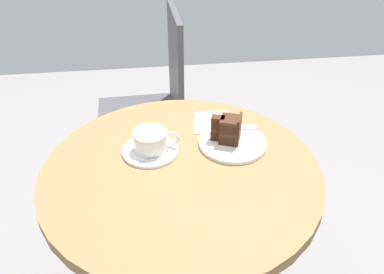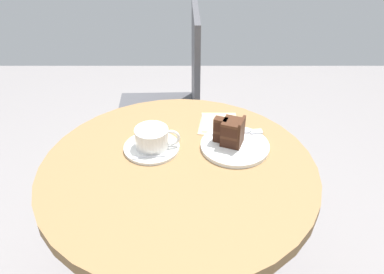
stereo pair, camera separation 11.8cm
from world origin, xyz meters
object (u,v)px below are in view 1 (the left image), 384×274
Objects in this scene: cake_slice at (228,129)px; cafe_chair at (158,96)px; saucer at (150,151)px; napkin at (213,122)px; coffee_cup at (151,140)px; teaspoon at (145,161)px; fork at (239,129)px; cake_plate at (233,143)px.

cafe_chair reaches higher than cake_slice.
napkin is at bearing 32.65° from saucer.
coffee_cup is (0.00, 0.00, 0.04)m from saucer.
cafe_chair is at bearing 85.97° from coffee_cup.
coffee_cup reaches higher than teaspoon.
cake_slice reaches higher than coffee_cup.
fork is (0.29, 0.12, 0.00)m from teaspoon.
napkin is (-0.03, 0.12, -0.05)m from cake_slice.
teaspoon is at bearing -164.34° from fork.
fork reaches higher than saucer.
coffee_cup is at bearing -177.13° from cake_slice.
cake_slice is 0.13m from napkin.
saucer reaches higher than napkin.
cafe_chair is (-0.23, 0.60, -0.19)m from fork.
cake_plate is 1.42× the size of napkin.
saucer is at bearing -147.35° from napkin.
cake_plate is 0.22× the size of cafe_chair.
cake_slice is 0.10× the size of cafe_chair.
cake_plate reaches higher than saucer.
teaspoon is at bearing -166.98° from cake_plate.
cake_plate is 2.14× the size of cake_slice.
cake_slice is 0.71m from cafe_chair.
napkin is at bearing 107.12° from cake_plate.
cake_slice is at bearing 3.03° from saucer.
saucer is 0.06m from teaspoon.
fork is 0.17× the size of cafe_chair.
teaspoon is at bearing -106.37° from saucer.
cafe_chair is at bearing 104.37° from fork.
cafe_chair is at bearing 85.61° from saucer.
fork is (0.03, 0.06, 0.01)m from cake_plate.
napkin is 0.58m from cafe_chair.
coffee_cup is at bearing -173.33° from fork.
cake_plate is 0.07m from fork.
teaspoon is 0.11× the size of cafe_chair.
cafe_chair is (0.05, 0.66, -0.22)m from coffee_cup.
fork is (0.05, 0.05, -0.04)m from cake_slice.
coffee_cup is 0.65× the size of cake_plate.
napkin is at bearing 33.03° from coffee_cup.
teaspoon is (-0.02, -0.06, -0.03)m from coffee_cup.
cafe_chair is (-0.20, 0.66, -0.18)m from cake_plate.
teaspoon is at bearing -7.16° from cafe_chair.
cake_slice is (-0.01, 0.01, 0.05)m from cake_plate.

